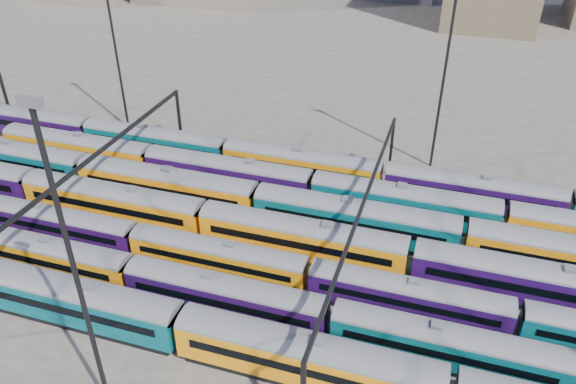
% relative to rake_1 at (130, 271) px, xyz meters
% --- Properties ---
extents(ground, '(500.00, 500.00, 0.00)m').
position_rel_rake_1_xyz_m(ground, '(10.03, 10.00, -2.52)').
color(ground, '#48423D').
rests_on(ground, ground).
extents(rake_1, '(116.89, 2.85, 4.79)m').
position_rel_rake_1_xyz_m(rake_1, '(0.00, 0.00, 0.00)').
color(rake_1, black).
rests_on(rake_1, ground).
extents(rake_2, '(111.97, 2.73, 4.59)m').
position_rel_rake_1_xyz_m(rake_2, '(-2.53, 5.00, -0.11)').
color(rake_2, black).
rests_on(rake_2, ground).
extents(rake_3, '(110.34, 3.23, 5.45)m').
position_rel_rake_1_xyz_m(rake_3, '(14.05, 10.00, 0.35)').
color(rake_3, black).
rests_on(rake_3, ground).
extents(rake_4, '(135.23, 3.30, 5.56)m').
position_rel_rake_1_xyz_m(rake_4, '(7.22, 15.00, 0.41)').
color(rake_4, black).
rests_on(rake_4, ground).
extents(rake_5, '(107.15, 3.14, 5.29)m').
position_rel_rake_1_xyz_m(rake_5, '(23.13, 20.00, 0.26)').
color(rake_5, black).
rests_on(rake_5, ground).
extents(rake_6, '(124.52, 3.04, 5.11)m').
position_rel_rake_1_xyz_m(rake_6, '(-0.83, 25.00, 0.17)').
color(rake_6, black).
rests_on(rake_6, ground).
extents(gantry_1, '(0.35, 40.35, 8.03)m').
position_rel_rake_1_xyz_m(gantry_1, '(-9.97, 10.00, 4.27)').
color(gantry_1, black).
rests_on(gantry_1, ground).
extents(gantry_2, '(0.35, 40.35, 8.03)m').
position_rel_rake_1_xyz_m(gantry_2, '(20.03, 10.00, 4.27)').
color(gantry_2, black).
rests_on(gantry_2, ground).
extents(mast_1, '(1.40, 0.50, 25.60)m').
position_rel_rake_1_xyz_m(mast_1, '(-19.97, 32.00, 11.45)').
color(mast_1, black).
rests_on(mast_1, ground).
extents(mast_2, '(1.40, 0.50, 25.60)m').
position_rel_rake_1_xyz_m(mast_2, '(5.03, -12.00, 11.45)').
color(mast_2, black).
rests_on(mast_2, ground).
extents(mast_3, '(1.40, 0.50, 25.60)m').
position_rel_rake_1_xyz_m(mast_3, '(25.03, 34.00, 11.45)').
color(mast_3, black).
rests_on(mast_3, ground).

